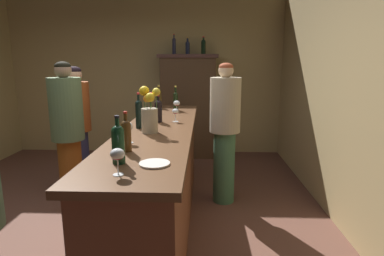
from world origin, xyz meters
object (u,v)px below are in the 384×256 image
wine_bottle_merlot (126,134)px  patron_near_entrance (68,133)px  wine_glass_mid (175,112)px  cheese_plate (155,164)px  wine_bottle_rose (158,110)px  wine_glass_front (128,128)px  bar_counter (159,180)px  display_cabinet (188,105)px  wine_bottle_syrah (176,100)px  wine_bottle_riesling (118,142)px  wine_bottle_pinot (159,97)px  patron_tall (77,124)px  wine_glass_spare (177,104)px  display_bottle_center (203,46)px  flower_arrangement (149,113)px  display_bottle_left (174,45)px  wine_bottle_chardonnay (139,113)px  wine_glass_rear (117,155)px  display_bottle_midleft (188,47)px  bartender (225,128)px

wine_bottle_merlot → patron_near_entrance: patron_near_entrance is taller
wine_glass_mid → cheese_plate: wine_glass_mid is taller
wine_bottle_rose → wine_glass_front: 0.88m
bar_counter → display_cabinet: (0.16, 2.63, 0.40)m
wine_bottle_syrah → wine_bottle_riesling: bearing=-94.0°
bar_counter → wine_bottle_pinot: 1.49m
wine_bottle_rose → patron_tall: 1.37m
wine_bottle_merlot → wine_glass_mid: (0.24, 1.12, -0.02)m
wine_glass_spare → patron_near_entrance: 1.32m
patron_near_entrance → patron_tall: patron_near_entrance is taller
display_bottle_center → flower_arrangement: bearing=-99.1°
display_cabinet → patron_near_entrance: display_cabinet is taller
cheese_plate → wine_bottle_riesling: bearing=175.2°
wine_bottle_rose → display_bottle_left: bearing=91.2°
bar_counter → wine_bottle_chardonnay: bearing=-166.1°
wine_bottle_merlot → wine_bottle_pinot: 2.15m
wine_bottle_rose → cheese_plate: bearing=-82.9°
wine_glass_mid → patron_tall: bearing=153.0°
bar_counter → wine_glass_rear: wine_glass_rear is taller
wine_bottle_pinot → display_bottle_midleft: display_bottle_midleft is taller
display_bottle_center → wine_glass_spare: bearing=-101.1°
bar_counter → wine_bottle_chardonnay: (-0.17, -0.04, 0.68)m
wine_glass_mid → wine_bottle_riesling: bearing=-99.2°
wine_bottle_rose → wine_glass_mid: size_ratio=2.05×
wine_bottle_syrah → wine_glass_front: size_ratio=1.88×
cheese_plate → wine_bottle_syrah: bearing=91.8°
wine_bottle_rose → wine_bottle_pinot: wine_bottle_pinot is taller
display_cabinet → flower_arrangement: (-0.20, -2.86, 0.31)m
wine_glass_rear → display_bottle_center: bearing=83.5°
wine_bottle_pinot → cheese_plate: size_ratio=1.60×
display_cabinet → wine_glass_rear: (-0.19, -3.94, 0.24)m
wine_bottle_merlot → patron_tall: size_ratio=0.17×
wine_bottle_syrah → display_bottle_midleft: size_ratio=1.10×
wine_bottle_rose → bartender: bearing=31.6°
wine_bottle_pinot → cheese_plate: (0.32, -2.44, -0.13)m
bar_counter → display_cabinet: 2.67m
wine_glass_front → wine_glass_mid: wine_glass_front is taller
cheese_plate → bartender: bartender is taller
flower_arrangement → cheese_plate: (0.18, -0.89, -0.17)m
display_bottle_midleft → display_bottle_center: size_ratio=0.96×
wine_bottle_riesling → wine_glass_mid: size_ratio=2.15×
wine_glass_spare → patron_near_entrance: bearing=-149.6°
wine_glass_mid → bartender: size_ratio=0.08×
wine_bottle_riesling → wine_bottle_syrah: size_ratio=0.96×
wine_glass_rear → display_cabinet: bearing=87.2°
wine_glass_spare → patron_near_entrance: size_ratio=0.08×
wine_glass_front → display_bottle_center: display_bottle_center is taller
wine_bottle_riesling → wine_bottle_syrah: (0.15, 2.22, -0.00)m
wine_bottle_riesling → wine_glass_spare: wine_bottle_riesling is taller
patron_tall → wine_bottle_chardonnay: bearing=-8.1°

